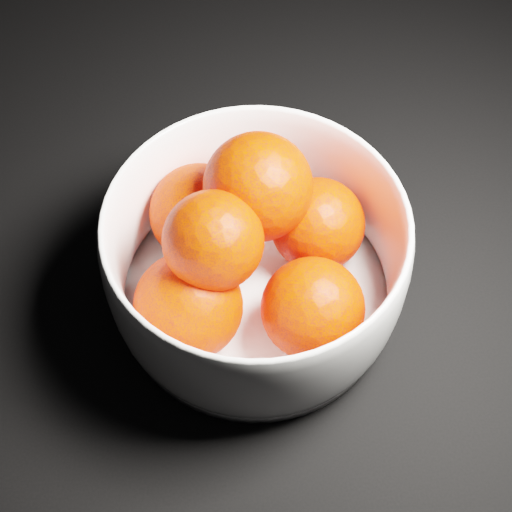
{
  "coord_description": "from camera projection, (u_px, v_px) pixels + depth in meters",
  "views": [
    {
      "loc": [
        0.12,
        -0.05,
        0.53
      ],
      "look_at": [
        0.15,
        0.25,
        0.06
      ],
      "focal_mm": 50.0,
      "sensor_mm": 36.0,
      "label": 1
    }
  ],
  "objects": [
    {
      "name": "orange_pile",
      "position": [
        246.0,
        245.0,
        0.56
      ],
      "size": [
        0.19,
        0.18,
        0.13
      ],
      "color": "#FF2000",
      "rests_on": "bowl"
    },
    {
      "name": "bowl",
      "position": [
        256.0,
        260.0,
        0.56
      ],
      "size": [
        0.24,
        0.24,
        0.12
      ],
      "rotation": [
        0.0,
        0.0,
        0.07
      ],
      "color": "white",
      "rests_on": "ground"
    }
  ]
}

